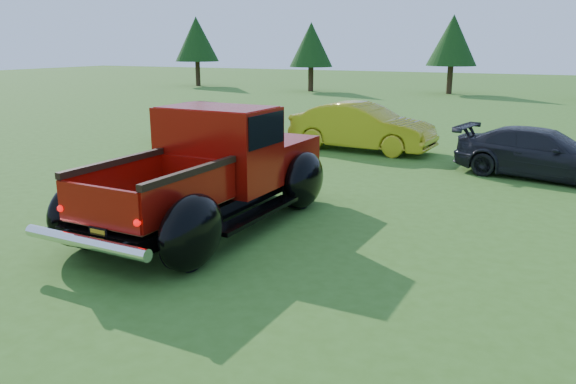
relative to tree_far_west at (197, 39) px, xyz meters
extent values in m
plane|color=#37601B|center=(22.00, -30.00, -3.52)|extent=(120.00, 120.00, 0.00)
cylinder|color=#332114|center=(0.00, 0.00, -2.58)|extent=(0.36, 0.36, 1.87)
cone|color=black|center=(0.00, 0.00, 0.02)|extent=(3.33, 3.33, 3.33)
cylinder|color=#332114|center=(10.00, -1.00, -2.69)|extent=(0.36, 0.36, 1.66)
cone|color=black|center=(10.00, -1.00, -0.39)|extent=(2.94, 2.94, 2.94)
cylinder|color=#332114|center=(19.00, 1.00, -2.62)|extent=(0.36, 0.36, 1.80)
cone|color=black|center=(19.00, 1.00, -0.12)|extent=(3.20, 3.20, 3.20)
cylinder|color=black|center=(19.10, -30.85, -3.07)|extent=(0.30, 0.91, 0.90)
cylinder|color=black|center=(21.00, -30.92, -3.07)|extent=(0.30, 0.91, 0.90)
cylinder|color=black|center=(19.23, -27.27, -3.07)|extent=(0.30, 0.91, 0.90)
cylinder|color=black|center=(21.13, -27.34, -3.07)|extent=(0.30, 0.91, 0.90)
cube|color=black|center=(20.12, -29.04, -3.01)|extent=(1.76, 5.32, 0.22)
cube|color=maroon|center=(20.19, -27.19, -2.56)|extent=(1.97, 1.75, 0.69)
cube|color=silver|center=(20.22, -26.33, -2.57)|extent=(1.79, 0.13, 0.56)
cube|color=maroon|center=(20.13, -28.65, -2.17)|extent=(2.04, 1.36, 1.46)
cube|color=black|center=(20.13, -28.65, -1.78)|extent=(2.08, 1.25, 0.56)
cube|color=maroon|center=(20.13, -28.65, -1.48)|extent=(1.95, 1.25, 0.09)
cube|color=brown|center=(20.07, -30.44, -2.82)|extent=(1.59, 2.29, 0.06)
cube|color=maroon|center=(19.31, -30.41, -2.53)|extent=(0.14, 2.24, 0.58)
cube|color=maroon|center=(20.82, -30.46, -2.53)|extent=(0.14, 2.24, 0.58)
cube|color=maroon|center=(20.11, -29.32, -2.53)|extent=(1.51, 0.11, 0.58)
cube|color=maroon|center=(20.02, -31.56, -2.53)|extent=(1.51, 0.12, 0.58)
cube|color=black|center=(19.31, -30.41, -2.19)|extent=(0.18, 2.24, 0.10)
cube|color=black|center=(20.82, -30.46, -2.19)|extent=(0.18, 2.24, 0.10)
ellipsoid|color=black|center=(18.99, -30.85, -2.94)|extent=(0.56, 1.21, 0.99)
ellipsoid|color=black|center=(21.11, -30.92, -2.94)|extent=(0.56, 1.21, 0.99)
ellipsoid|color=black|center=(19.12, -27.26, -2.94)|extent=(0.56, 1.21, 0.99)
ellipsoid|color=black|center=(21.24, -27.34, -2.94)|extent=(0.56, 1.21, 0.99)
cube|color=black|center=(19.05, -29.05, -3.15)|extent=(0.44, 2.36, 0.07)
cube|color=black|center=(21.18, -29.13, -3.15)|extent=(0.44, 2.36, 0.07)
cylinder|color=silver|center=(20.01, -31.84, -2.96)|extent=(2.19, 0.26, 0.18)
cube|color=black|center=(20.02, -31.60, -2.90)|extent=(0.34, 0.03, 0.17)
cube|color=gold|center=(20.02, -31.61, -2.90)|extent=(0.27, 0.02, 0.11)
sphere|color=#CC0505|center=(19.31, -31.56, -2.65)|extent=(0.10, 0.10, 0.10)
sphere|color=#CC0505|center=(20.74, -31.62, -2.65)|extent=(0.10, 0.10, 0.10)
imported|color=maroon|center=(15.50, -21.87, -2.80)|extent=(4.47, 2.36, 1.45)
imported|color=#B0A017|center=(20.26, -20.81, -2.80)|extent=(4.45, 1.83, 1.43)
imported|color=black|center=(25.35, -22.41, -2.93)|extent=(4.33, 2.44, 1.18)
camera|label=1|loc=(25.58, -37.10, -0.37)|focal=35.00mm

